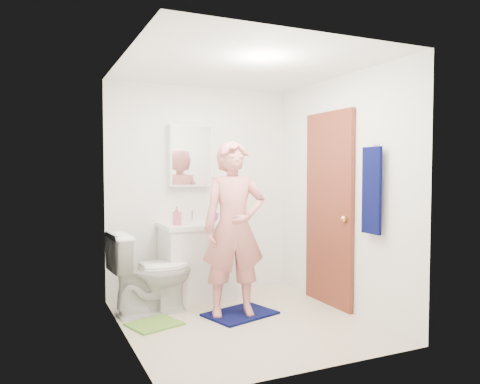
% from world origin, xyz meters
% --- Properties ---
extents(floor, '(2.20, 2.40, 0.02)m').
position_xyz_m(floor, '(0.00, 0.00, -0.01)').
color(floor, beige).
rests_on(floor, ground).
extents(ceiling, '(2.20, 2.40, 0.02)m').
position_xyz_m(ceiling, '(0.00, 0.00, 2.41)').
color(ceiling, white).
rests_on(ceiling, ground).
extents(wall_back, '(2.20, 0.02, 2.40)m').
position_xyz_m(wall_back, '(0.00, 1.21, 1.20)').
color(wall_back, white).
rests_on(wall_back, ground).
extents(wall_front, '(2.20, 0.02, 2.40)m').
position_xyz_m(wall_front, '(0.00, -1.21, 1.20)').
color(wall_front, white).
rests_on(wall_front, ground).
extents(wall_left, '(0.02, 2.40, 2.40)m').
position_xyz_m(wall_left, '(-1.11, 0.00, 1.20)').
color(wall_left, white).
rests_on(wall_left, ground).
extents(wall_right, '(0.02, 2.40, 2.40)m').
position_xyz_m(wall_right, '(1.11, 0.00, 1.20)').
color(wall_right, white).
rests_on(wall_right, ground).
extents(vanity_cabinet, '(0.75, 0.55, 0.80)m').
position_xyz_m(vanity_cabinet, '(-0.15, 0.91, 0.40)').
color(vanity_cabinet, white).
rests_on(vanity_cabinet, floor).
extents(countertop, '(0.79, 0.59, 0.05)m').
position_xyz_m(countertop, '(-0.15, 0.91, 0.83)').
color(countertop, white).
rests_on(countertop, vanity_cabinet).
extents(sink_basin, '(0.40, 0.40, 0.03)m').
position_xyz_m(sink_basin, '(-0.15, 0.91, 0.84)').
color(sink_basin, white).
rests_on(sink_basin, countertop).
extents(faucet, '(0.03, 0.03, 0.12)m').
position_xyz_m(faucet, '(-0.15, 1.09, 0.91)').
color(faucet, silver).
rests_on(faucet, countertop).
extents(medicine_cabinet, '(0.50, 0.12, 0.70)m').
position_xyz_m(medicine_cabinet, '(-0.15, 1.14, 1.60)').
color(medicine_cabinet, white).
rests_on(medicine_cabinet, wall_back).
extents(mirror_panel, '(0.46, 0.01, 0.66)m').
position_xyz_m(mirror_panel, '(-0.15, 1.08, 1.60)').
color(mirror_panel, white).
rests_on(mirror_panel, wall_back).
extents(door, '(0.05, 0.80, 2.05)m').
position_xyz_m(door, '(1.07, 0.15, 1.02)').
color(door, brown).
rests_on(door, ground).
extents(door_knob, '(0.07, 0.07, 0.07)m').
position_xyz_m(door_knob, '(1.03, -0.17, 0.95)').
color(door_knob, gold).
rests_on(door_knob, door).
extents(towel, '(0.03, 0.24, 0.80)m').
position_xyz_m(towel, '(1.03, -0.57, 1.25)').
color(towel, '#060A3D').
rests_on(towel, wall_right).
extents(towel_hook, '(0.06, 0.02, 0.02)m').
position_xyz_m(towel_hook, '(1.07, -0.57, 1.67)').
color(towel_hook, silver).
rests_on(towel_hook, wall_right).
extents(toilet, '(0.85, 0.53, 0.83)m').
position_xyz_m(toilet, '(-0.74, 0.62, 0.41)').
color(toilet, white).
rests_on(toilet, floor).
extents(bath_mat, '(0.76, 0.63, 0.02)m').
position_xyz_m(bath_mat, '(0.05, 0.19, 0.01)').
color(bath_mat, '#060A3D').
rests_on(bath_mat, floor).
extents(green_rug, '(0.53, 0.49, 0.02)m').
position_xyz_m(green_rug, '(-0.80, 0.24, 0.01)').
color(green_rug, '#68A035').
rests_on(green_rug, floor).
extents(soap_dispenser, '(0.11, 0.11, 0.20)m').
position_xyz_m(soap_dispenser, '(-0.40, 0.84, 0.95)').
color(soap_dispenser, '#BF5968').
rests_on(soap_dispenser, countertop).
extents(toothbrush_cup, '(0.15, 0.15, 0.10)m').
position_xyz_m(toothbrush_cup, '(0.07, 0.99, 0.90)').
color(toothbrush_cup, '#7D4394').
rests_on(toothbrush_cup, countertop).
extents(man, '(0.69, 0.53, 1.69)m').
position_xyz_m(man, '(-0.03, 0.17, 0.87)').
color(man, '#D67B78').
rests_on(man, bath_mat).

